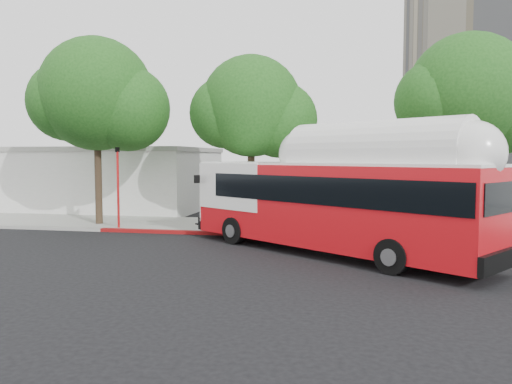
% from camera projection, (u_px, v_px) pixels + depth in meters
% --- Properties ---
extents(ground, '(120.00, 120.00, 0.00)m').
position_uv_depth(ground, '(245.00, 252.00, 18.93)').
color(ground, black).
rests_on(ground, ground).
extents(sidewalk, '(60.00, 5.00, 0.15)m').
position_uv_depth(sidewalk, '(272.00, 227.00, 25.29)').
color(sidewalk, gray).
rests_on(sidewalk, ground).
extents(curb_strip, '(60.00, 0.30, 0.15)m').
position_uv_depth(curb_strip, '(263.00, 235.00, 22.75)').
color(curb_strip, gray).
rests_on(curb_strip, ground).
extents(red_curb_segment, '(10.00, 0.32, 0.16)m').
position_uv_depth(red_curb_segment, '(200.00, 233.00, 23.32)').
color(red_curb_segment, maroon).
rests_on(red_curb_segment, ground).
extents(street_tree_left, '(6.67, 5.80, 9.74)m').
position_uv_depth(street_tree_left, '(106.00, 99.00, 25.54)').
color(street_tree_left, '#2D2116').
rests_on(street_tree_left, ground).
extents(street_tree_mid, '(5.75, 5.00, 8.62)m').
position_uv_depth(street_tree_mid, '(259.00, 111.00, 24.57)').
color(street_tree_mid, '#2D2116').
rests_on(street_tree_mid, ground).
extents(street_tree_right, '(6.21, 5.40, 9.18)m').
position_uv_depth(street_tree_right, '(477.00, 98.00, 22.44)').
color(street_tree_right, '#2D2116').
rests_on(street_tree_right, ground).
extents(low_commercial_bldg, '(16.20, 10.20, 4.25)m').
position_uv_depth(low_commercial_bldg, '(94.00, 178.00, 35.16)').
color(low_commercial_bldg, silver).
rests_on(low_commercial_bldg, ground).
extents(transit_bus, '(12.04, 9.53, 3.90)m').
position_uv_depth(transit_bus, '(330.00, 205.00, 18.51)').
color(transit_bus, red).
rests_on(transit_bus, ground).
extents(signal_pole, '(0.12, 0.39, 4.09)m').
position_uv_depth(signal_pole, '(118.00, 188.00, 24.40)').
color(signal_pole, red).
rests_on(signal_pole, ground).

